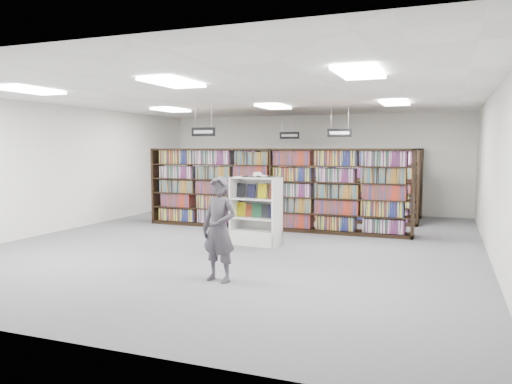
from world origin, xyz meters
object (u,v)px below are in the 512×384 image
(bookshelf_row_near, at_px, (273,189))
(open_book, at_px, (258,176))
(shopper, at_px, (219,229))
(endcap_display, at_px, (257,222))

(bookshelf_row_near, xyz_separation_m, open_book, (0.36, -2.08, 0.46))
(bookshelf_row_near, xyz_separation_m, shopper, (0.87, -5.13, -0.22))
(open_book, bearing_deg, shopper, -85.47)
(bookshelf_row_near, relative_size, open_book, 10.16)
(open_book, relative_size, shopper, 0.41)
(bookshelf_row_near, bearing_deg, shopper, -80.41)
(bookshelf_row_near, height_order, endcap_display, bookshelf_row_near)
(endcap_display, distance_m, shopper, 3.13)
(open_book, xyz_separation_m, shopper, (0.50, -3.05, -0.68))
(endcap_display, height_order, shopper, shopper)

